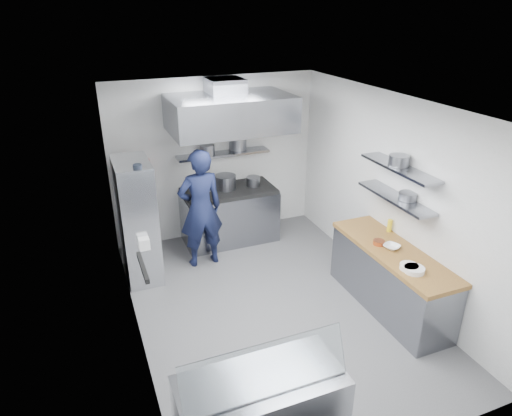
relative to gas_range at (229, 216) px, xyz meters
name	(u,v)px	position (x,y,z in m)	size (l,w,h in m)	color
floor	(272,306)	(-0.10, -2.10, -0.45)	(5.00, 5.00, 0.00)	#4A4A4C
ceiling	(275,105)	(-0.10, -2.10, 2.35)	(5.00, 5.00, 0.00)	silver
wall_back	(215,159)	(-0.10, 0.40, 0.95)	(3.60, 0.02, 2.80)	white
wall_front	(399,337)	(-0.10, -4.60, 0.95)	(3.60, 0.02, 2.80)	white
wall_left	(129,240)	(-1.90, -2.10, 0.95)	(5.00, 0.02, 2.80)	white
wall_right	(390,195)	(1.70, -2.10, 0.95)	(5.00, 0.02, 2.80)	white
gas_range	(229,216)	(0.00, 0.00, 0.00)	(1.60, 0.80, 0.90)	gray
cooktop	(229,191)	(0.00, 0.00, 0.48)	(1.57, 0.78, 0.06)	black
stock_pot_left	(209,184)	(-0.30, 0.13, 0.61)	(0.28, 0.28, 0.20)	slate
stock_pot_mid	(225,182)	(-0.04, 0.05, 0.63)	(0.36, 0.36, 0.24)	slate
stock_pot_right	(253,181)	(0.45, 0.01, 0.59)	(0.24, 0.24, 0.16)	slate
over_range_shelf	(223,154)	(0.00, 0.24, 1.07)	(1.60, 0.30, 0.04)	gray
shelf_pot_a	(207,150)	(-0.29, 0.21, 1.18)	(0.25, 0.25, 0.18)	slate
shelf_pot_b	(238,143)	(0.30, 0.34, 1.20)	(0.30, 0.30, 0.22)	slate
extractor_hood	(230,113)	(0.00, -0.18, 1.85)	(1.90, 1.15, 0.55)	gray
hood_duct	(225,86)	(0.00, 0.05, 2.23)	(0.55, 0.55, 0.24)	slate
red_firebox	(143,167)	(-1.35, 0.34, 0.97)	(0.22, 0.10, 0.26)	red
chef	(201,209)	(-0.67, -0.61, 0.51)	(0.70, 0.46, 1.92)	#121837
wire_rack	(138,221)	(-1.63, -0.60, 0.48)	(0.50, 0.90, 1.85)	silver
rack_bin_a	(144,243)	(-1.63, -1.09, 0.35)	(0.15, 0.18, 0.16)	white
rack_bin_b	(136,201)	(-1.63, -0.72, 0.85)	(0.13, 0.16, 0.14)	yellow
rack_jar	(138,171)	(-1.58, -0.91, 1.35)	(0.12, 0.12, 0.18)	black
knife_strip	(143,267)	(-1.88, -3.00, 1.10)	(0.04, 0.55, 0.05)	black
prep_counter_base	(390,280)	(1.38, -2.70, -0.03)	(0.62, 2.00, 0.84)	gray
prep_counter_top	(394,252)	(1.38, -2.70, 0.42)	(0.65, 2.04, 0.06)	olive
plate_stack_a	(414,270)	(1.26, -3.24, 0.48)	(0.25, 0.25, 0.06)	white
plate_stack_b	(409,267)	(1.24, -3.16, 0.48)	(0.23, 0.23, 0.06)	white
copper_pan	(379,242)	(1.28, -2.50, 0.48)	(0.16, 0.16, 0.06)	#CC6539
squeeze_bottle	(390,226)	(1.65, -2.23, 0.54)	(0.07, 0.07, 0.18)	yellow
mixing_bowl	(392,247)	(1.37, -2.66, 0.48)	(0.21, 0.21, 0.05)	white
wall_shelf_lower	(395,198)	(1.54, -2.40, 1.05)	(0.30, 1.30, 0.04)	gray
wall_shelf_upper	(399,168)	(1.54, -2.40, 1.47)	(0.30, 1.30, 0.04)	gray
shelf_pot_c	(408,196)	(1.61, -2.55, 1.12)	(0.24, 0.24, 0.10)	slate
shelf_pot_d	(399,160)	(1.55, -2.36, 1.56)	(0.26, 0.26, 0.14)	slate
display_case	(260,415)	(-1.10, -4.10, -0.03)	(1.50, 0.70, 0.85)	gray
display_glass	(266,370)	(-1.10, -4.22, 0.62)	(1.47, 0.02, 0.45)	silver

